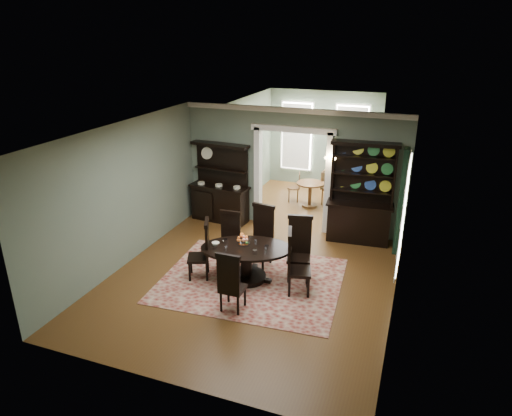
{
  "coord_description": "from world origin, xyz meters",
  "views": [
    {
      "loc": [
        2.87,
        -7.38,
        4.66
      ],
      "look_at": [
        -0.07,
        0.6,
        1.35
      ],
      "focal_mm": 32.0,
      "sensor_mm": 36.0,
      "label": 1
    }
  ],
  "objects_px": {
    "dining_table": "(246,257)",
    "sideboard": "(220,194)",
    "welsh_dresser": "(360,206)",
    "parlor_table": "(310,191)"
  },
  "relations": [
    {
      "from": "dining_table",
      "to": "welsh_dresser",
      "type": "xyz_separation_m",
      "value": [
        1.82,
        2.64,
        0.37
      ]
    },
    {
      "from": "dining_table",
      "to": "sideboard",
      "type": "relative_size",
      "value": 1.02
    },
    {
      "from": "dining_table",
      "to": "sideboard",
      "type": "distance_m",
      "value": 3.2
    },
    {
      "from": "sideboard",
      "to": "parlor_table",
      "type": "relative_size",
      "value": 2.66
    },
    {
      "from": "parlor_table",
      "to": "dining_table",
      "type": "bearing_deg",
      "value": -92.59
    },
    {
      "from": "parlor_table",
      "to": "sideboard",
      "type": "bearing_deg",
      "value": -138.31
    },
    {
      "from": "dining_table",
      "to": "parlor_table",
      "type": "xyz_separation_m",
      "value": [
        0.2,
        4.41,
        -0.03
      ]
    },
    {
      "from": "parlor_table",
      "to": "welsh_dresser",
      "type": "bearing_deg",
      "value": -47.59
    },
    {
      "from": "sideboard",
      "to": "parlor_table",
      "type": "height_order",
      "value": "sideboard"
    },
    {
      "from": "welsh_dresser",
      "to": "parlor_table",
      "type": "height_order",
      "value": "welsh_dresser"
    }
  ]
}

